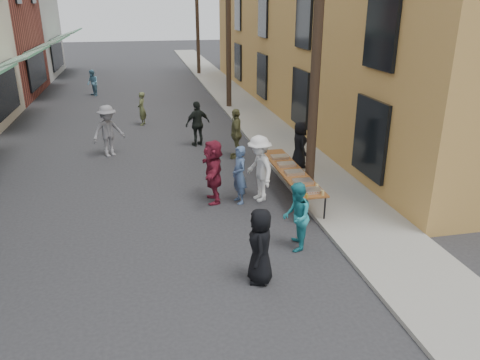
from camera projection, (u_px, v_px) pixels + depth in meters
name	position (u px, v px, depth m)	size (l,w,h in m)	color
ground	(163.00, 267.00, 9.77)	(120.00, 120.00, 0.00)	#28282B
sidewalk	(242.00, 106.00, 24.42)	(2.20, 60.00, 0.10)	gray
building_ochre	(368.00, 5.00, 22.93)	(10.00, 28.00, 10.00)	#BC8D43
utility_pole_near	(318.00, 31.00, 11.73)	(0.26, 0.26, 9.00)	#2D2116
utility_pole_mid	(228.00, 16.00, 22.68)	(0.26, 0.26, 9.00)	#2D2116
utility_pole_far	(197.00, 11.00, 33.63)	(0.26, 0.26, 9.00)	#2D2116
serving_table	(291.00, 171.00, 13.15)	(0.70, 4.00, 0.75)	brown
catering_tray_sausage	(311.00, 191.00, 11.62)	(0.50, 0.33, 0.08)	maroon
catering_tray_foil_b	(303.00, 181.00, 12.21)	(0.50, 0.33, 0.08)	#B2B2B7
catering_tray_buns	(294.00, 172.00, 12.85)	(0.50, 0.33, 0.08)	tan
catering_tray_foil_d	(287.00, 164.00, 13.49)	(0.50, 0.33, 0.08)	#B2B2B7
catering_tray_buns_end	(280.00, 157.00, 14.13)	(0.50, 0.33, 0.08)	tan
condiment_jar_a	(307.00, 196.00, 11.30)	(0.07, 0.07, 0.08)	#A57F26
condiment_jar_b	(306.00, 194.00, 11.39)	(0.07, 0.07, 0.08)	#A57F26
condiment_jar_c	(304.00, 193.00, 11.49)	(0.07, 0.07, 0.08)	#A57F26
cup_stack	(323.00, 193.00, 11.42)	(0.08, 0.08, 0.12)	tan
guest_front_a	(260.00, 246.00, 9.03)	(0.76, 0.49, 1.55)	black
guest_front_b	(239.00, 175.00, 12.64)	(0.58, 0.38, 1.60)	#48628C
guest_front_c	(296.00, 217.00, 10.24)	(0.76, 0.59, 1.56)	teal
guest_front_d	(259.00, 169.00, 12.76)	(1.19, 0.69, 1.85)	white
guest_front_e	(236.00, 133.00, 16.30)	(1.03, 0.43, 1.75)	brown
guest_queue_back	(213.00, 171.00, 12.68)	(1.63, 0.52, 1.76)	maroon
server	(299.00, 145.00, 15.09)	(0.74, 0.48, 1.52)	black
passerby_left	(108.00, 131.00, 16.45)	(1.18, 0.68, 1.83)	slate
passerby_mid	(198.00, 124.00, 17.68)	(1.00, 0.42, 1.71)	black
passerby_right	(142.00, 109.00, 20.70)	(0.53, 0.35, 1.47)	#535B35
passerby_far	(93.00, 83.00, 27.07)	(0.73, 0.57, 1.50)	#568BA6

